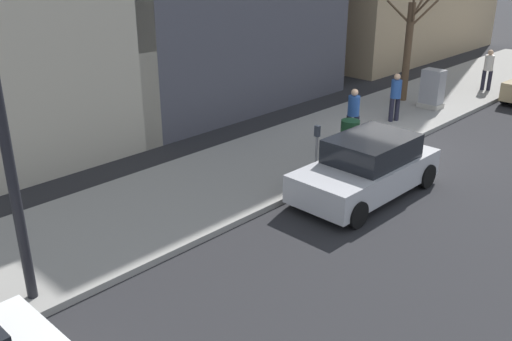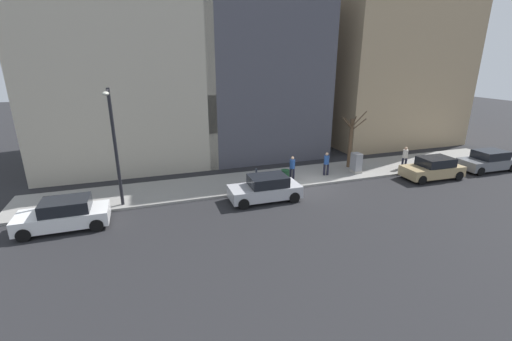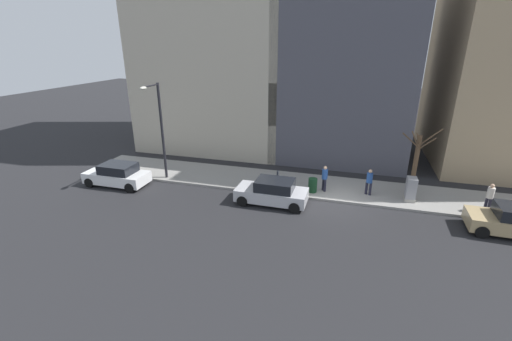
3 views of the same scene
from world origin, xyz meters
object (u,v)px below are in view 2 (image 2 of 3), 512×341
at_px(parked_car_white, 64,215).
at_px(streetlamp, 114,139).
at_px(parking_meter, 256,176).
at_px(office_tower_left, 380,34).
at_px(parked_car_tan, 433,168).
at_px(utility_box, 356,163).
at_px(parked_car_silver, 266,189).
at_px(pedestrian_far_corner, 292,167).
at_px(trash_bin, 285,176).
at_px(office_block_center, 253,71).
at_px(pedestrian_midblock, 326,162).
at_px(parked_car_grey, 488,161).
at_px(bare_tree, 351,141).
at_px(pedestrian_near_meter, 405,156).
at_px(office_tower_right, 116,22).

xyz_separation_m(parked_car_white, streetlamp, (1.56, -2.61, 3.28)).
height_order(parking_meter, office_tower_left, office_tower_left).
relative_size(parked_car_tan, utility_box, 2.98).
distance_m(parked_car_tan, streetlamp, 20.83).
bearing_deg(streetlamp, utility_box, -86.35).
height_order(parked_car_tan, parking_meter, parked_car_tan).
height_order(parked_car_silver, pedestrian_far_corner, pedestrian_far_corner).
xyz_separation_m(trash_bin, office_block_center, (9.71, -1.00, 6.43)).
height_order(parked_car_white, pedestrian_midblock, pedestrian_midblock).
height_order(parked_car_grey, bare_tree, bare_tree).
relative_size(parking_meter, pedestrian_far_corner, 0.81).
bearing_deg(parked_car_silver, pedestrian_near_meter, -79.45).
height_order(pedestrian_far_corner, office_tower_left, office_tower_left).
xyz_separation_m(streetlamp, pedestrian_near_meter, (0.65, -19.95, -2.93)).
distance_m(parking_meter, bare_tree, 8.56).
distance_m(trash_bin, office_tower_left, 20.79).
bearing_deg(trash_bin, parked_car_silver, 133.54).
xyz_separation_m(utility_box, streetlamp, (-1.02, 15.95, 3.17)).
relative_size(parked_car_grey, parked_car_silver, 1.01).
distance_m(parked_car_silver, streetlamp, 8.80).
relative_size(parked_car_silver, pedestrian_midblock, 2.54).
height_order(utility_box, pedestrian_near_meter, pedestrian_near_meter).
height_order(parking_meter, pedestrian_far_corner, pedestrian_far_corner).
bearing_deg(office_block_center, office_tower_left, -84.55).
xyz_separation_m(streetlamp, bare_tree, (2.30, -16.20, -1.80)).
distance_m(utility_box, pedestrian_midblock, 2.40).
height_order(parked_car_white, utility_box, utility_box).
xyz_separation_m(parked_car_grey, pedestrian_near_meter, (2.02, 5.95, 0.35)).
relative_size(parked_car_silver, parking_meter, 3.13).
bearing_deg(utility_box, pedestrian_near_meter, -95.21).
relative_size(parked_car_silver, pedestrian_far_corner, 2.54).
relative_size(bare_tree, office_block_center, 0.30).
relative_size(streetlamp, bare_tree, 1.54).
height_order(parked_car_silver, pedestrian_near_meter, pedestrian_near_meter).
xyz_separation_m(pedestrian_midblock, office_tower_left, (10.49, -11.31, 9.26)).
relative_size(parked_car_white, pedestrian_midblock, 2.53).
height_order(utility_box, bare_tree, bare_tree).
relative_size(utility_box, pedestrian_near_meter, 0.86).
height_order(pedestrian_near_meter, pedestrian_midblock, same).
bearing_deg(pedestrian_far_corner, office_tower_right, 16.16).
relative_size(pedestrian_near_meter, office_tower_right, 0.08).
bearing_deg(pedestrian_near_meter, pedestrian_far_corner, 64.81).
relative_size(utility_box, office_tower_left, 0.07).
height_order(parked_car_silver, parked_car_white, same).
height_order(parked_car_silver, pedestrian_midblock, pedestrian_midblock).
xyz_separation_m(pedestrian_near_meter, pedestrian_far_corner, (0.34, 9.09, 0.00)).
relative_size(parked_car_grey, streetlamp, 0.65).
relative_size(pedestrian_midblock, pedestrian_far_corner, 1.00).
relative_size(parked_car_white, parking_meter, 3.11).
distance_m(parked_car_silver, office_tower_right, 18.05).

